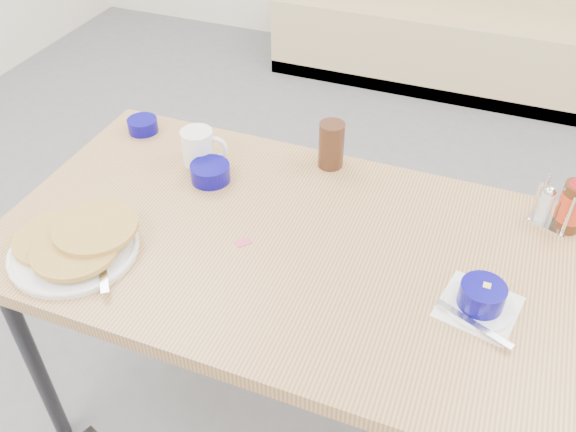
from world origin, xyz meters
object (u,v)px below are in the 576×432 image
(booth_bench, at_px, (443,19))
(coffee_mug, at_px, (199,147))
(condiment_caddy, at_px, (554,210))
(amber_tumbler, at_px, (331,145))
(creamer_bowl, at_px, (143,125))
(pancake_plate, at_px, (75,244))
(syrup_bottle, at_px, (574,203))
(dining_table, at_px, (284,257))
(grits_setting, at_px, (481,299))
(butter_bowl, at_px, (210,173))

(booth_bench, relative_size, coffee_mug, 14.45)
(booth_bench, relative_size, condiment_caddy, 15.72)
(amber_tumbler, bearing_deg, creamer_bowl, -176.44)
(booth_bench, height_order, amber_tumbler, booth_bench)
(booth_bench, relative_size, pancake_plate, 5.95)
(coffee_mug, xyz_separation_m, condiment_caddy, (0.94, 0.08, -0.01))
(amber_tumbler, height_order, condiment_caddy, amber_tumbler)
(syrup_bottle, bearing_deg, dining_table, -155.21)
(grits_setting, relative_size, condiment_caddy, 1.65)
(coffee_mug, bearing_deg, syrup_bottle, 4.48)
(pancake_plate, height_order, coffee_mug, coffee_mug)
(pancake_plate, bearing_deg, syrup_bottle, 25.36)
(pancake_plate, relative_size, amber_tumbler, 2.38)
(dining_table, height_order, amber_tumbler, amber_tumbler)
(butter_bowl, relative_size, condiment_caddy, 0.89)
(booth_bench, distance_m, pancake_plate, 2.82)
(creamer_bowl, bearing_deg, dining_table, -27.56)
(grits_setting, distance_m, creamer_bowl, 1.12)
(creamer_bowl, bearing_deg, syrup_bottle, -0.36)
(booth_bench, bearing_deg, pancake_plate, -99.19)
(grits_setting, height_order, creamer_bowl, grits_setting)
(dining_table, relative_size, condiment_caddy, 11.58)
(creamer_bowl, bearing_deg, butter_bowl, -26.03)
(condiment_caddy, bearing_deg, butter_bowl, -147.22)
(booth_bench, bearing_deg, dining_table, -90.00)
(dining_table, bearing_deg, condiment_caddy, 26.21)
(dining_table, bearing_deg, creamer_bowl, 152.44)
(booth_bench, relative_size, amber_tumbler, 14.14)
(booth_bench, distance_m, coffee_mug, 2.39)
(creamer_bowl, bearing_deg, pancake_plate, -75.45)
(coffee_mug, distance_m, syrup_bottle, 0.98)
(coffee_mug, distance_m, grits_setting, 0.86)
(dining_table, height_order, coffee_mug, coffee_mug)
(pancake_plate, height_order, grits_setting, grits_setting)
(syrup_bottle, bearing_deg, grits_setting, -115.18)
(coffee_mug, relative_size, condiment_caddy, 1.09)
(dining_table, height_order, syrup_bottle, syrup_bottle)
(dining_table, xyz_separation_m, amber_tumbler, (0.01, 0.34, 0.13))
(coffee_mug, xyz_separation_m, creamer_bowl, (-0.24, 0.08, -0.03))
(condiment_caddy, bearing_deg, pancake_plate, -130.27)
(booth_bench, height_order, grits_setting, booth_bench)
(syrup_bottle, bearing_deg, booth_bench, 105.96)
(butter_bowl, bearing_deg, pancake_plate, -114.51)
(booth_bench, distance_m, creamer_bowl, 2.35)
(dining_table, xyz_separation_m, creamer_bowl, (-0.58, 0.30, 0.08))
(grits_setting, bearing_deg, butter_bowl, 164.55)
(grits_setting, bearing_deg, dining_table, 173.57)
(pancake_plate, relative_size, creamer_bowl, 3.53)
(grits_setting, bearing_deg, syrup_bottle, 64.82)
(coffee_mug, relative_size, creamer_bowl, 1.45)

